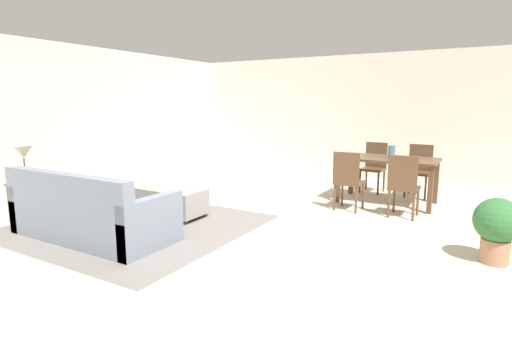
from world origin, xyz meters
TOP-DOWN VIEW (x-y plane):
  - ground_plane at (0.00, 0.00)m, footprint 10.80×10.80m
  - wall_back at (0.00, 5.00)m, footprint 9.00×0.12m
  - wall_left at (-4.50, 0.50)m, footprint 0.12×11.00m
  - area_rug at (-1.90, -0.27)m, footprint 3.00×2.80m
  - couch at (-1.99, -0.91)m, footprint 2.11×0.90m
  - ottoman_table at (-1.81, 0.32)m, footprint 1.05×0.54m
  - side_table at (-3.35, -0.88)m, footprint 0.40×0.40m
  - table_lamp at (-3.35, -0.88)m, footprint 0.26×0.26m
  - dining_table at (0.76, 2.74)m, footprint 1.55×0.85m
  - dining_chair_near_left at (0.35, 1.92)m, footprint 0.41×0.41m
  - dining_chair_near_right at (1.17, 1.93)m, footprint 0.41×0.41m
  - dining_chair_far_left at (0.35, 3.53)m, footprint 0.43×0.43m
  - dining_chair_far_right at (1.14, 3.54)m, footprint 0.42×0.42m
  - vase_centerpiece at (0.82, 2.73)m, footprint 0.11×0.11m
  - book_on_ottoman at (-1.87, 0.39)m, footprint 0.28×0.23m
  - potted_plant at (2.33, 0.68)m, footprint 0.47×0.47m

SIDE VIEW (x-z plane):
  - ground_plane at x=0.00m, z-range 0.00..0.00m
  - area_rug at x=-1.90m, z-range 0.00..0.01m
  - ottoman_table at x=-1.81m, z-range 0.03..0.45m
  - couch at x=-1.99m, z-range -0.14..0.72m
  - potted_plant at x=2.33m, z-range 0.06..0.75m
  - book_on_ottoman at x=-1.87m, z-range 0.42..0.45m
  - side_table at x=-3.35m, z-range 0.16..0.71m
  - dining_chair_near_left at x=0.35m, z-range 0.06..0.98m
  - dining_chair_near_right at x=1.17m, z-range 0.06..0.98m
  - dining_chair_far_left at x=0.35m, z-range 0.06..0.98m
  - dining_chair_far_right at x=1.14m, z-range 0.06..0.98m
  - dining_table at x=0.76m, z-range 0.28..1.04m
  - vase_centerpiece at x=0.82m, z-range 0.76..0.97m
  - table_lamp at x=-3.35m, z-range 0.70..1.22m
  - wall_back at x=0.00m, z-range 0.00..2.70m
  - wall_left at x=-4.50m, z-range 0.00..2.70m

